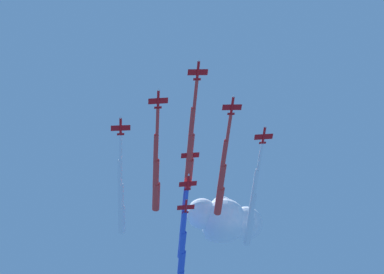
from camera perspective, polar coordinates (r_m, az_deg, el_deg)
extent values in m
cylinder|color=red|center=(218.34, 0.63, 7.08)|extent=(4.04, 8.95, 1.29)
cone|color=white|center=(216.17, 0.76, 8.28)|extent=(1.57, 1.62, 1.22)
cylinder|color=black|center=(220.47, 0.52, 5.98)|extent=(1.10, 0.87, 0.97)
ellipsoid|color=black|center=(217.89, 0.66, 7.60)|extent=(1.43, 2.08, 0.81)
cube|color=red|center=(218.54, 0.62, 6.95)|extent=(8.71, 5.16, 1.72)
cube|color=white|center=(219.46, 1.61, 6.96)|extent=(1.39, 2.41, 0.23)
cube|color=white|center=(217.80, -0.38, 6.95)|extent=(1.39, 2.41, 0.23)
cube|color=red|center=(220.03, 0.54, 6.20)|extent=(3.35, 2.04, 0.70)
cube|color=white|center=(220.85, 0.49, 6.32)|extent=(0.89, 1.48, 1.89)
cylinder|color=red|center=(223.78, 0.36, 4.38)|extent=(6.42, 15.24, 1.64)
cylinder|color=red|center=(230.52, -0.01, 1.46)|extent=(7.19, 15.50, 2.46)
cylinder|color=red|center=(237.97, -0.19, -1.29)|extent=(7.97, 15.75, 3.28)
cylinder|color=red|center=(245.95, -0.35, -3.86)|extent=(8.75, 16.01, 4.10)
cylinder|color=red|center=(224.00, 4.32, 3.32)|extent=(4.01, 8.95, 1.27)
cone|color=white|center=(221.56, 4.49, 4.44)|extent=(1.55, 1.61, 1.21)
cylinder|color=black|center=(226.36, 4.16, 2.28)|extent=(1.09, 0.87, 0.96)
ellipsoid|color=black|center=(223.42, 4.36, 3.81)|extent=(1.41, 2.08, 0.80)
cube|color=red|center=(224.22, 4.30, 3.19)|extent=(8.73, 5.15, 1.59)
cube|color=white|center=(225.33, 5.24, 3.21)|extent=(1.39, 2.41, 0.22)
cube|color=white|center=(223.29, 3.35, 3.19)|extent=(1.39, 2.41, 0.22)
cube|color=red|center=(225.87, 4.20, 2.49)|extent=(3.35, 2.03, 0.65)
cube|color=white|center=(226.66, 4.14, 2.61)|extent=(0.86, 1.47, 1.89)
cylinder|color=red|center=(229.98, 3.94, 0.80)|extent=(6.32, 15.11, 1.62)
cylinder|color=red|center=(237.24, 3.47, -1.92)|extent=(7.10, 15.36, 2.43)
cylinder|color=red|center=(245.19, 3.19, -4.46)|extent=(7.87, 15.62, 3.24)
cylinder|color=red|center=(253.60, 2.93, -6.83)|extent=(8.64, 15.87, 4.05)
cylinder|color=red|center=(223.72, -3.64, 4.00)|extent=(4.24, 8.93, 1.32)
cone|color=white|center=(221.28, -3.60, 5.14)|extent=(1.62, 1.64, 1.26)
cylinder|color=black|center=(226.09, -3.68, 2.95)|extent=(1.13, 0.90, 0.99)
ellipsoid|color=black|center=(223.15, -3.65, 4.50)|extent=(1.48, 2.09, 0.83)
cube|color=red|center=(223.94, -3.64, 3.88)|extent=(8.64, 5.28, 2.04)
cube|color=white|center=(224.67, -2.68, 3.94)|extent=(1.43, 2.40, 0.26)
cube|color=white|center=(223.39, -4.62, 3.82)|extent=(1.43, 2.40, 0.26)
cube|color=red|center=(225.60, -3.67, 3.17)|extent=(3.33, 2.08, 0.82)
cube|color=white|center=(226.40, -3.71, 3.29)|extent=(0.98, 1.50, 1.88)
cylinder|color=red|center=(229.77, -3.73, 1.43)|extent=(6.79, 15.28, 1.68)
cylinder|color=red|center=(237.20, -3.89, -1.35)|extent=(7.58, 15.56, 2.52)
cylinder|color=red|center=(245.27, -3.88, -3.95)|extent=(8.37, 15.84, 3.36)
cylinder|color=red|center=(253.82, -3.86, -6.37)|extent=(9.16, 16.12, 4.20)
cylinder|color=red|center=(233.83, 7.69, 0.14)|extent=(4.21, 8.92, 1.30)
cone|color=white|center=(231.18, 7.86, 1.19)|extent=(1.60, 1.64, 1.23)
cylinder|color=black|center=(236.39, 7.53, -0.82)|extent=(1.12, 0.89, 0.97)
ellipsoid|color=black|center=(233.15, 7.72, 0.61)|extent=(1.46, 2.08, 0.82)
cube|color=red|center=(234.08, 7.67, 0.03)|extent=(8.68, 5.29, 1.83)
cube|color=white|center=(235.44, 8.55, 0.09)|extent=(1.43, 2.40, 0.24)
cube|color=white|center=(232.88, 6.78, -0.02)|extent=(1.43, 2.40, 0.24)
cube|color=red|center=(235.87, 7.56, -0.62)|extent=(3.34, 2.09, 0.74)
cube|color=white|center=(236.60, 7.49, -0.49)|extent=(0.94, 1.49, 1.89)
cylinder|color=white|center=(240.66, 7.28, -2.32)|extent=(7.17, 16.47, 1.65)
cylinder|color=white|center=(249.21, 6.76, -5.06)|extent=(7.94, 16.74, 2.48)
cylinder|color=white|center=(258.52, 6.43, -7.60)|extent=(8.72, 17.02, 3.31)
cylinder|color=white|center=(268.32, 6.12, -9.96)|extent=(9.50, 17.29, 4.13)
cylinder|color=red|center=(230.95, -7.65, 1.08)|extent=(4.12, 8.93, 1.28)
cone|color=white|center=(228.28, -7.65, 2.15)|extent=(1.57, 1.62, 1.22)
cylinder|color=black|center=(233.54, -7.65, 0.10)|extent=(1.10, 0.88, 0.96)
ellipsoid|color=black|center=(230.29, -7.66, 1.56)|extent=(1.44, 2.08, 0.81)
cube|color=red|center=(231.20, -7.65, 0.96)|extent=(8.71, 5.23, 1.68)
cube|color=white|center=(231.53, -6.70, 1.01)|extent=(1.41, 2.40, 0.23)
cube|color=white|center=(231.05, -8.61, 0.93)|extent=(1.41, 2.40, 0.23)
cube|color=red|center=(233.00, -7.65, 0.30)|extent=(3.35, 2.06, 0.69)
cube|color=white|center=(233.79, -7.67, 0.42)|extent=(0.89, 1.48, 1.89)
cylinder|color=white|center=(237.58, -7.66, -1.35)|extent=(6.66, 15.53, 1.63)
cylinder|color=white|center=(245.71, -7.73, -3.99)|extent=(7.44, 15.79, 2.45)
cylinder|color=white|center=(254.38, -7.64, -6.45)|extent=(8.21, 16.06, 3.27)
cylinder|color=white|center=(263.48, -7.55, -8.74)|extent=(8.98, 16.32, 4.08)
cylinder|color=red|center=(240.19, -0.19, -1.86)|extent=(4.06, 8.96, 1.31)
cone|color=white|center=(237.32, -0.09, -0.87)|extent=(1.59, 1.63, 1.25)
cylinder|color=black|center=(242.95, -0.28, -2.77)|extent=(1.12, 0.88, 0.99)
ellipsoid|color=black|center=(239.43, -0.17, -1.41)|extent=(1.44, 2.08, 0.83)
cube|color=red|center=(240.46, -0.20, -1.97)|extent=(8.66, 5.14, 1.98)
cube|color=white|center=(241.41, 0.69, -1.91)|extent=(1.39, 2.41, 0.25)
cube|color=white|center=(239.68, -1.10, -2.02)|extent=(1.39, 2.41, 0.25)
cube|color=red|center=(242.38, -0.27, -2.59)|extent=(3.33, 2.03, 0.80)
cube|color=white|center=(243.12, -0.31, -2.46)|extent=(0.94, 1.50, 1.88)
cylinder|color=blue|center=(247.54, -0.43, -4.21)|extent=(6.90, 16.67, 1.67)
cylinder|color=blue|center=(256.73, -0.77, -6.82)|extent=(7.69, 16.93, 2.51)
cylinder|color=blue|center=(266.56, -0.93, -9.23)|extent=(8.49, 17.19, 3.35)
cylinder|color=blue|center=(276.84, -1.08, -11.47)|extent=(9.28, 17.45, 4.18)
cylinder|color=red|center=(246.05, -0.44, -4.94)|extent=(4.13, 8.95, 1.32)
cone|color=white|center=(242.97, -0.35, -4.00)|extent=(1.60, 1.63, 1.25)
cylinder|color=black|center=(249.02, -0.52, -5.79)|extent=(1.13, 0.88, 0.99)
ellipsoid|color=black|center=(245.19, -0.42, -4.51)|extent=(1.45, 2.09, 0.83)
cube|color=red|center=(246.35, -0.44, -5.04)|extent=(8.65, 5.19, 2.00)
cube|color=white|center=(247.25, 0.43, -4.96)|extent=(1.40, 2.40, 0.25)
cube|color=white|center=(245.61, -1.32, -5.10)|extent=(1.40, 2.40, 0.25)
cube|color=red|center=(248.41, -0.50, -5.62)|extent=(3.33, 2.05, 0.81)
cube|color=white|center=(249.12, -0.55, -5.48)|extent=(0.96, 1.50, 1.88)
cylinder|color=blue|center=(253.50, -0.63, -7.02)|extent=(6.53, 15.19, 1.68)
cylinder|color=blue|center=(262.33, -0.91, -9.26)|extent=(7.33, 15.46, 2.51)
cylinder|color=blue|center=(271.68, -1.02, -11.33)|extent=(8.12, 15.72, 3.35)
cylinder|color=blue|center=(281.37, -1.13, -13.26)|extent=(8.91, 15.99, 4.19)
cylinder|color=red|center=(254.73, -0.66, -7.44)|extent=(4.12, 8.93, 1.28)
cone|color=white|center=(251.47, -0.58, -6.57)|extent=(1.57, 1.62, 1.22)
cylinder|color=black|center=(257.85, -0.74, -8.24)|extent=(1.10, 0.88, 0.96)
ellipsoid|color=black|center=(253.79, -0.65, -7.04)|extent=(1.44, 2.08, 0.81)
cube|color=red|center=(255.05, -0.67, -7.54)|extent=(8.71, 5.23, 1.66)
cube|color=white|center=(255.79, 0.18, -7.48)|extent=(1.41, 2.40, 0.23)
cube|color=white|center=(254.46, -1.53, -7.58)|extent=(1.41, 2.40, 0.23)
cube|color=red|center=(257.21, -0.72, -8.08)|extent=(3.35, 2.06, 0.68)
cube|color=white|center=(257.91, -0.76, -7.94)|extent=(0.89, 1.47, 1.89)
cylinder|color=blue|center=(262.49, -0.84, -9.36)|extent=(6.45, 14.92, 1.63)
cylinder|color=blue|center=(271.57, -1.09, -11.41)|extent=(7.22, 15.19, 2.45)
cylinder|color=blue|center=(281.10, -1.19, -13.32)|extent=(7.99, 15.45, 3.26)
sphere|color=white|center=(286.95, 3.45, -8.89)|extent=(23.42, 23.42, 23.42)
sphere|color=white|center=(289.30, 5.80, -9.14)|extent=(17.56, 17.56, 17.56)
sphere|color=white|center=(285.45, 1.09, -8.21)|extent=(16.39, 16.39, 16.39)
sphere|color=white|center=(293.34, 2.61, -9.77)|extent=(15.22, 15.22, 15.22)
sphere|color=white|center=(290.73, 3.22, -7.60)|extent=(12.88, 12.88, 12.88)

